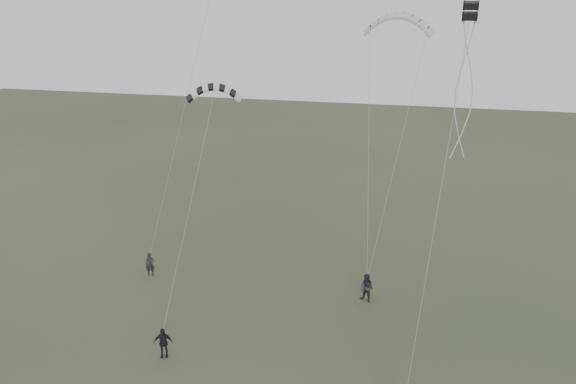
% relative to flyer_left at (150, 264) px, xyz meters
% --- Properties ---
extents(ground, '(140.00, 140.00, 0.00)m').
position_rel_flyer_left_xyz_m(ground, '(8.58, -6.83, -0.80)').
color(ground, '#35402B').
rests_on(ground, ground).
extents(flyer_left, '(0.68, 0.57, 1.61)m').
position_rel_flyer_left_xyz_m(flyer_left, '(0.00, 0.00, 0.00)').
color(flyer_left, black).
rests_on(flyer_left, ground).
extents(flyer_right, '(1.11, 1.02, 1.83)m').
position_rel_flyer_left_xyz_m(flyer_right, '(14.41, -0.20, 0.11)').
color(flyer_right, '#27272D').
rests_on(flyer_right, ground).
extents(flyer_center, '(1.06, 0.68, 1.68)m').
position_rel_flyer_left_xyz_m(flyer_center, '(4.61, -8.04, 0.03)').
color(flyer_center, black).
rests_on(flyer_center, ground).
extents(kite_pale_large, '(4.56, 2.00, 1.99)m').
position_rel_flyer_left_xyz_m(kite_pale_large, '(15.07, 6.46, 15.72)').
color(kite_pale_large, '#BABCC0').
rests_on(kite_pale_large, flyer_right).
extents(kite_striped, '(3.18, 1.97, 1.34)m').
position_rel_flyer_left_xyz_m(kite_striped, '(5.46, -1.12, 12.17)').
color(kite_striped, black).
rests_on(kite_striped, flyer_center).
extents(kite_box, '(0.70, 0.79, 0.81)m').
position_rel_flyer_left_xyz_m(kite_box, '(18.45, -4.17, 16.40)').
color(kite_box, black).
rests_on(kite_box, flyer_far).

